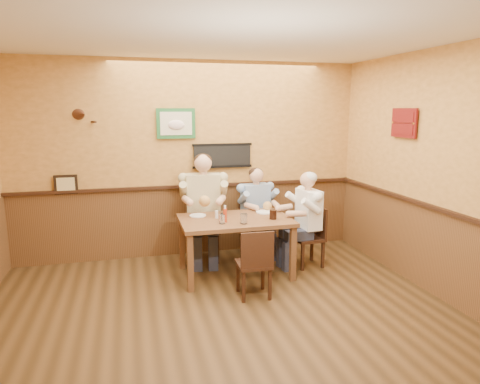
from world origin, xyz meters
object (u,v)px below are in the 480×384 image
Objects in this scene: diner_blue_polo at (255,216)px; water_glass_mid at (244,219)px; chair_back_right at (255,227)px; pepper_shaker at (222,216)px; diner_tan_shirt at (204,213)px; hot_sauce_bottle at (225,215)px; dining_table at (235,225)px; chair_near_side at (254,262)px; chair_right_end at (308,237)px; cola_tumbler at (273,214)px; water_glass_left at (222,219)px; diner_white_elder at (308,224)px; salt_shaker at (217,214)px; chair_back_left at (204,227)px.

diner_blue_polo reaches higher than water_glass_mid.
pepper_shaker is (-0.66, -0.72, 0.39)m from chair_back_right.
diner_tan_shirt is 16.09× the size of pepper_shaker.
dining_table is at bearing 40.26° from hot_sauce_bottle.
chair_back_right is 1.45m from chair_near_side.
diner_blue_polo is (-0.55, 0.64, 0.17)m from chair_right_end.
dining_table is 0.73m from chair_near_side.
water_glass_mid is 0.33m from pepper_shaker.
dining_table is at bearing 6.79° from pepper_shaker.
diner_blue_polo is at bearing 47.64° from pepper_shaker.
chair_near_side is at bearing -89.44° from water_glass_mid.
diner_tan_shirt reaches higher than pepper_shaker.
cola_tumbler is at bearing -38.81° from diner_tan_shirt.
chair_back_right is 7.41× the size of water_glass_left.
diner_white_elder is (0.00, 0.00, 0.18)m from chair_right_end.
salt_shaker is 1.16× the size of pepper_shaker.
diner_tan_shirt is at bearing 99.38° from hot_sauce_bottle.
chair_right_end is 6.85× the size of cola_tumbler.
diner_white_elder is at bearing -0.60° from salt_shaker.
chair_near_side is 0.73m from hot_sauce_bottle.
dining_table is 0.22m from pepper_shaker.
diner_blue_polo is (0.44, 1.39, 0.18)m from chair_near_side.
hot_sauce_bottle reaches higher than water_glass_mid.
water_glass_left is 1.12× the size of salt_shaker.
chair_back_left reaches higher than cola_tumbler.
chair_near_side is 9.53× the size of pepper_shaker.
diner_blue_polo is 9.73× the size of cola_tumbler.
cola_tumbler is 0.72m from salt_shaker.
water_glass_mid is at bearing -82.08° from dining_table.
pepper_shaker is at bearing -90.93° from chair_right_end.
diner_tan_shirt is at bearing -118.60° from chair_right_end.
chair_back_right is at bearing -105.13° from chair_near_side.
chair_back_left reaches higher than dining_table.
salt_shaker is (-0.68, 0.22, -0.01)m from cola_tumbler.
diner_white_elder is (1.03, 0.06, -0.07)m from dining_table.
diner_blue_polo reaches higher than chair_back_left.
chair_near_side is 0.70× the size of diner_blue_polo.
diner_tan_shirt reaches higher than cola_tumbler.
chair_right_end is at bearing 3.16° from dining_table.
cola_tumbler is 1.22× the size of salt_shaker.
chair_back_right is at bearing 11.94° from chair_back_left.
dining_table is 11.10× the size of water_glass_mid.
chair_back_left is 11.27× the size of pepper_shaker.
chair_back_left reaches higher than chair_right_end.
salt_shaker is 0.10m from pepper_shaker.
dining_table is at bearing -132.34° from diner_blue_polo.
chair_right_end is at bearing -15.90° from diner_tan_shirt.
chair_back_left is at bearing 95.17° from water_glass_left.
cola_tumbler is (-0.58, -0.21, 0.23)m from diner_white_elder.
salt_shaker is at bearing -68.05° from chair_near_side.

